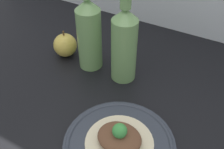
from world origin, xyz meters
TOP-DOWN VIEW (x-y plane):
  - ground_plane at (0.00, 0.00)cm, footprint 180.00×110.00cm
  - plate at (9.45, -5.72)cm, footprint 26.40×26.40cm
  - plated_food at (9.45, -5.72)cm, footprint 16.10×16.10cm
  - cider_bottle_left at (-13.57, 17.67)cm, footprint 7.50×7.50cm
  - cider_bottle_right at (-1.73, 17.67)cm, footprint 7.50×7.50cm
  - apple at (-23.96, 18.05)cm, footprint 7.88×7.88cm

SIDE VIEW (x-z plane):
  - ground_plane at x=0.00cm, z-range -4.00..0.00cm
  - plate at x=9.45cm, z-range 0.07..2.14cm
  - plated_food at x=9.45cm, z-range 0.38..6.60cm
  - apple at x=-23.96cm, z-range -0.75..8.64cm
  - cider_bottle_left at x=-13.57cm, z-range -2.65..27.05cm
  - cider_bottle_right at x=-1.73cm, z-range -2.65..27.05cm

